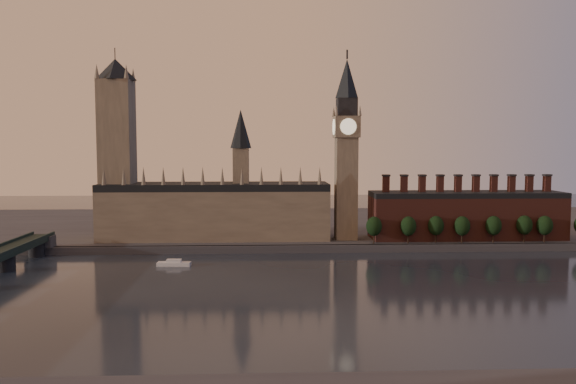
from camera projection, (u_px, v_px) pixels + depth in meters
name	position (u px, v px, depth m)	size (l,w,h in m)	color
ground	(361.00, 297.00, 212.80)	(900.00, 900.00, 0.00)	black
north_bank	(317.00, 226.00, 389.95)	(900.00, 182.00, 4.00)	#46464B
palace_of_westminster	(216.00, 208.00, 322.89)	(130.00, 30.30, 74.00)	gray
victoria_tower	(117.00, 143.00, 317.70)	(24.00, 24.00, 108.00)	gray
big_ben	(346.00, 147.00, 318.15)	(15.00, 15.00, 107.00)	gray
chimney_block	(466.00, 214.00, 324.13)	(110.00, 25.00, 37.00)	brown
embankment_tree_0	(374.00, 226.00, 306.19)	(8.60, 8.60, 14.88)	black
embankment_tree_1	(408.00, 226.00, 306.78)	(8.60, 8.60, 14.88)	black
embankment_tree_2	(436.00, 226.00, 308.94)	(8.60, 8.60, 14.88)	black
embankment_tree_3	(462.00, 226.00, 307.75)	(8.60, 8.60, 14.88)	black
embankment_tree_4	(494.00, 226.00, 308.97)	(8.60, 8.60, 14.88)	black
embankment_tree_5	(524.00, 225.00, 311.12)	(8.60, 8.60, 14.88)	black
embankment_tree_6	(545.00, 225.00, 309.81)	(8.60, 8.60, 14.88)	black
river_boat	(174.00, 263.00, 268.21)	(16.08, 5.52, 3.17)	silver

